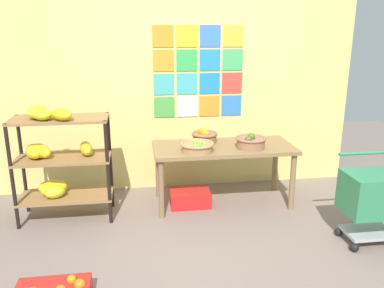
% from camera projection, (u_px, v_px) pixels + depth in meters
% --- Properties ---
extents(ground, '(9.18, 9.18, 0.00)m').
position_uv_depth(ground, '(197.00, 254.00, 3.50)').
color(ground, slate).
extents(back_wall_with_art, '(4.28, 0.07, 2.73)m').
position_uv_depth(back_wall_with_art, '(177.00, 76.00, 4.65)').
color(back_wall_with_art, '#E7D072').
rests_on(back_wall_with_art, ground).
extents(banana_shelf_unit, '(0.94, 0.48, 1.20)m').
position_uv_depth(banana_shelf_unit, '(55.00, 155.00, 3.98)').
color(banana_shelf_unit, black).
rests_on(banana_shelf_unit, ground).
extents(display_table, '(1.53, 0.67, 0.67)m').
position_uv_depth(display_table, '(223.00, 153.00, 4.36)').
color(display_table, olive).
rests_on(display_table, ground).
extents(fruit_basket_centre, '(0.35, 0.35, 0.12)m').
position_uv_depth(fruit_basket_centre, '(197.00, 146.00, 4.12)').
color(fruit_basket_centre, '#A67C51').
rests_on(fruit_basket_centre, display_table).
extents(fruit_basket_left, '(0.33, 0.33, 0.17)m').
position_uv_depth(fruit_basket_left, '(251.00, 142.00, 4.25)').
color(fruit_basket_left, '#956647').
rests_on(fruit_basket_left, display_table).
extents(fruit_basket_back_right, '(0.29, 0.29, 0.16)m').
position_uv_depth(fruit_basket_back_right, '(204.00, 136.00, 4.45)').
color(fruit_basket_back_right, '#8F633E').
rests_on(fruit_basket_back_right, display_table).
extents(produce_crate_under_table, '(0.44, 0.31, 0.17)m').
position_uv_depth(produce_crate_under_table, '(190.00, 198.00, 4.44)').
color(produce_crate_under_table, red).
rests_on(produce_crate_under_table, ground).
extents(shopping_cart, '(0.51, 0.43, 0.81)m').
position_uv_depth(shopping_cart, '(373.00, 196.00, 3.57)').
color(shopping_cart, black).
rests_on(shopping_cart, ground).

